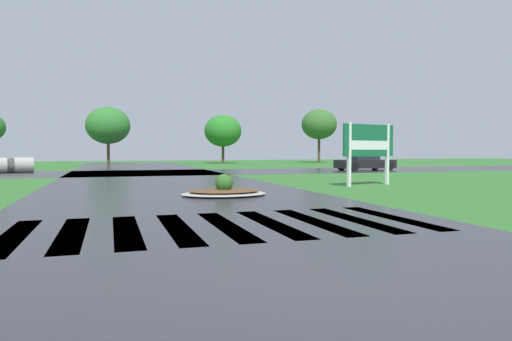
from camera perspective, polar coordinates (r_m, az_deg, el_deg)
ground_plane at (r=4.73m, az=9.83°, el=-15.68°), size 120.00×120.00×0.10m
asphalt_roadway at (r=14.21m, az=-9.00°, el=-3.25°), size 9.10×80.00×0.01m
asphalt_cross_road at (r=29.92m, az=-13.45°, el=-0.27°), size 90.00×8.19×0.01m
crosswalk_stripes at (r=8.85m, az=-3.72°, el=-6.72°), size 7.65×3.59×0.01m
estate_billboard at (r=19.17m, az=13.62°, el=3.22°), size 2.66×0.79×2.49m
median_island at (r=14.62m, az=-3.92°, el=-2.53°), size 2.68×2.05×0.68m
car_blue_compact at (r=33.48m, az=13.12°, el=0.99°), size 4.06×2.05×1.23m
drainage_pipe_stack at (r=32.83m, az=-27.78°, el=0.58°), size 2.72×1.56×0.96m
background_treeline at (r=48.46m, az=-8.40°, el=5.29°), size 36.28×4.67×5.95m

